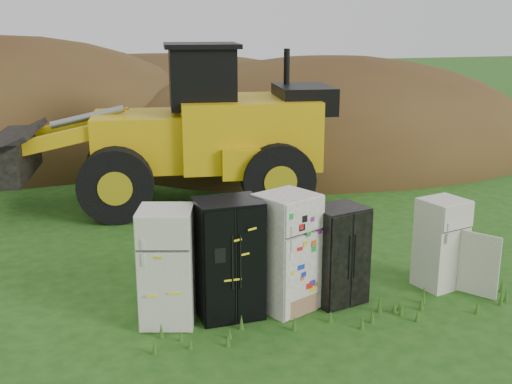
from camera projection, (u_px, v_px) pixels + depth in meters
ground at (316, 302)px, 10.62m from camera, size 120.00×120.00×0.00m
fridge_leftmost at (167, 266)px, 9.71m from camera, size 0.99×0.97×1.82m
fridge_black_side at (229, 258)px, 9.94m from camera, size 1.01×0.81×1.89m
fridge_sticker at (286, 252)px, 10.19m from camera, size 1.09×1.06×1.90m
fridge_dark_mid at (338, 255)px, 10.47m from camera, size 0.97×0.85×1.63m
fridge_open_door at (441, 243)px, 11.07m from camera, size 0.85×0.81×1.57m
wheel_loader at (162, 126)px, 15.74m from camera, size 8.59×4.44×3.97m
dirt_mound_right at (326, 149)px, 23.00m from camera, size 16.15×11.84×6.63m
dirt_mound_left at (7, 151)px, 22.77m from camera, size 15.63×11.72×8.02m
dirt_mound_back at (159, 130)px, 27.05m from camera, size 20.29×13.53×6.32m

